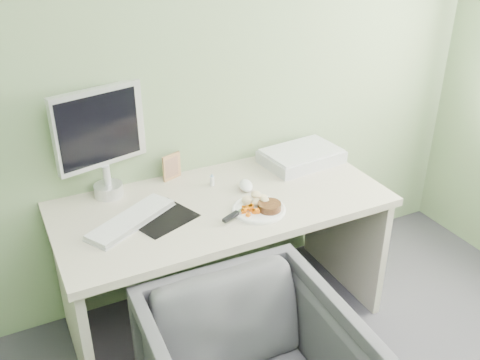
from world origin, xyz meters
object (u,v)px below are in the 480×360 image
desk (222,232)px  monitor (101,137)px  plate (259,210)px  scanner (301,157)px

desk → monitor: 0.75m
plate → scanner: scanner is taller
scanner → monitor: (-1.04, 0.12, 0.27)m
monitor → desk: bearing=-48.0°
desk → scanner: size_ratio=3.80×
plate → monitor: (-0.59, 0.48, 0.30)m
desk → plate: bearing=-54.8°
desk → monitor: bearing=146.5°
desk → scanner: 0.64m
desk → scanner: bearing=18.6°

